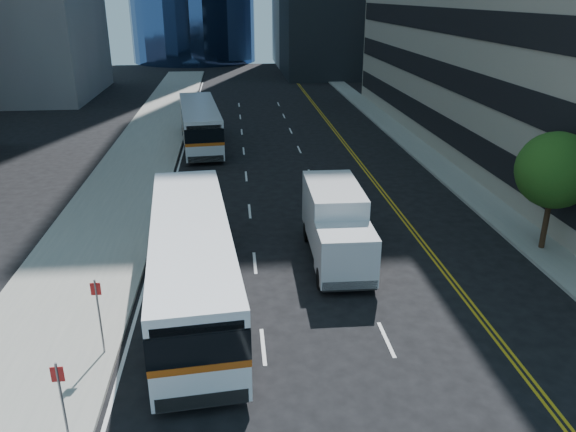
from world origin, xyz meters
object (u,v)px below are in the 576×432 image
object	(u,v)px
box_truck	(336,225)
street_tree	(555,170)
bus_front	(192,260)
bus_rear	(200,124)

from	to	relation	value
box_truck	street_tree	bearing A→B (deg)	0.90
street_tree	bus_front	xyz separation A→B (m)	(-14.81, -3.03, -1.93)
bus_front	bus_rear	distance (m)	23.00
street_tree	bus_rear	size ratio (longest dim) A/B	0.44
bus_front	box_truck	world-z (taller)	bus_front
bus_front	bus_rear	world-z (taller)	bus_front
bus_front	bus_rear	bearing A→B (deg)	86.76
bus_front	box_truck	bearing A→B (deg)	22.74
box_truck	bus_rear	bearing A→B (deg)	108.85
street_tree	bus_front	size ratio (longest dim) A/B	0.41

